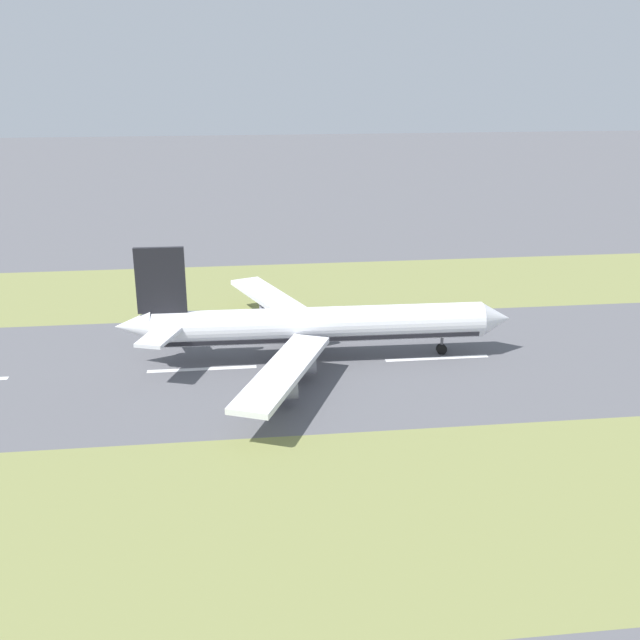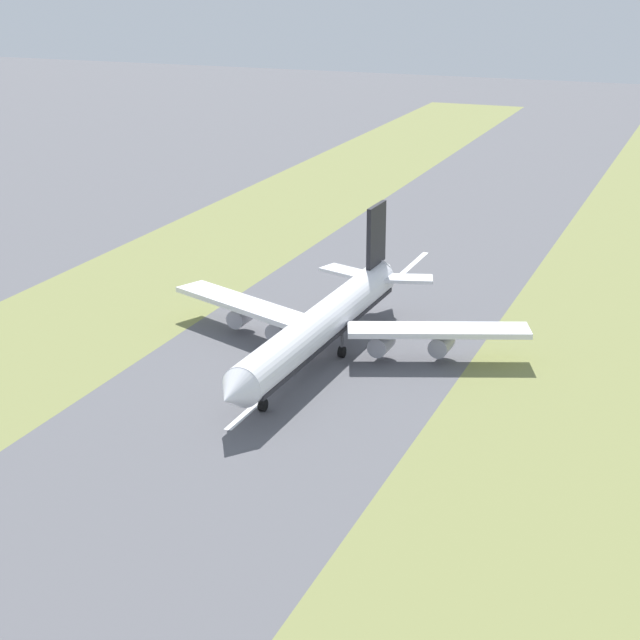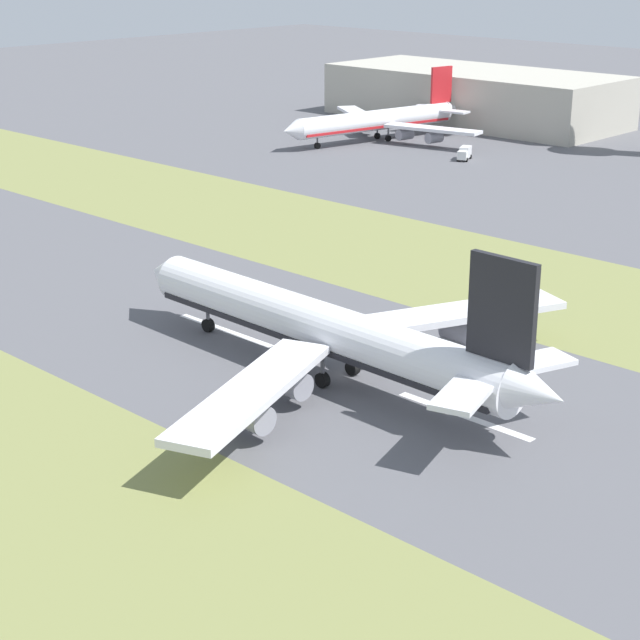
% 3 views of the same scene
% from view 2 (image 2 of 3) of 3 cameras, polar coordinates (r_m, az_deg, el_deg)
% --- Properties ---
extents(ground_plane, '(800.00, 800.00, 0.00)m').
position_cam_2_polar(ground_plane, '(175.48, -0.37, -1.79)').
color(ground_plane, '#56565B').
extents(grass_median_west, '(40.00, 600.00, 0.01)m').
position_cam_2_polar(grass_median_west, '(165.26, 14.30, -3.79)').
color(grass_median_west, olive).
rests_on(grass_median_west, ground).
extents(grass_median_east, '(40.00, 600.00, 0.01)m').
position_cam_2_polar(grass_median_east, '(195.77, -12.69, -0.01)').
color(grass_median_east, olive).
rests_on(grass_median_east, ground).
extents(centreline_dash_near, '(1.20, 18.00, 0.01)m').
position_cam_2_polar(centreline_dash_near, '(226.88, 5.03, 3.04)').
color(centreline_dash_near, silver).
rests_on(centreline_dash_near, ground).
extents(centreline_dash_mid, '(1.20, 18.00, 0.01)m').
position_cam_2_polar(centreline_dash_mid, '(190.62, 1.56, -0.06)').
color(centreline_dash_mid, silver).
rests_on(centreline_dash_mid, ground).
extents(centreline_dash_far, '(1.20, 18.00, 0.01)m').
position_cam_2_polar(centreline_dash_far, '(156.20, -3.49, -4.57)').
color(centreline_dash_far, silver).
rests_on(centreline_dash_far, ground).
extents(airplane_main_jet, '(64.12, 67.10, 20.20)m').
position_cam_2_polar(airplane_main_jet, '(171.86, 0.24, -0.12)').
color(airplane_main_jet, white).
rests_on(airplane_main_jet, ground).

